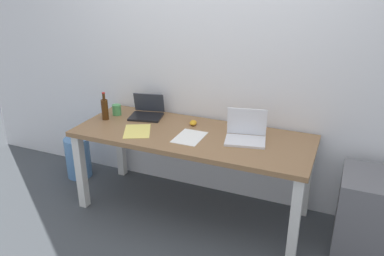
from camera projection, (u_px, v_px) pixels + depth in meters
The scene contains 12 objects.
ground_plane at pixel (192, 209), 3.43m from camera, with size 8.00×8.00×0.00m, color #42474C.
back_wall at pixel (212, 54), 3.31m from camera, with size 5.20×0.08×2.60m, color white.
desk at pixel (192, 144), 3.19m from camera, with size 1.95×0.75×0.73m.
laptop_left at pixel (147, 112), 3.51m from camera, with size 0.33×0.30×0.19m.
laptop_right at pixel (246, 134), 3.02m from camera, with size 0.35×0.29×0.24m.
beer_bottle at pixel (105, 109), 3.42m from camera, with size 0.06×0.06×0.25m.
computer_mouse at pixel (193, 123), 3.33m from camera, with size 0.06×0.10×0.03m, color gold.
coffee_mug at pixel (117, 110), 3.54m from camera, with size 0.08×0.08×0.10m, color #4C9E56.
paper_sheet_center at pixel (189, 137), 3.09m from camera, with size 0.21×0.30×0.00m, color white.
paper_sheet_front_left at pixel (137, 131), 3.20m from camera, with size 0.21×0.30×0.00m, color #F4E06B.
water_cooler_jug at pixel (78, 157), 3.92m from camera, with size 0.25×0.25×0.47m.
filing_cabinet at pixel (366, 213), 2.86m from camera, with size 0.40×0.48×0.61m, color slate.
Camera 1 is at (1.12, -2.67, 1.98)m, focal length 36.26 mm.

